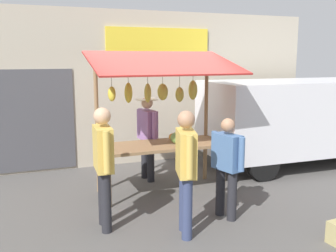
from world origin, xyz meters
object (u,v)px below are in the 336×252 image
Objects in this scene: shopper_with_ponytail at (103,159)px; vendor_with_sunhat at (147,132)px; market_stall at (163,106)px; shopper_in_grey_tee at (186,164)px; parked_van at (296,115)px; shopper_with_shopping_bag at (227,162)px.

vendor_with_sunhat is at bearing -30.18° from shopper_with_ponytail.
shopper_in_grey_tee is (0.33, 1.77, -0.55)m from market_stall.
shopper_with_ponytail is at bearing 22.66° from parked_van.
parked_van is (-2.92, -2.09, 0.26)m from shopper_with_shopping_bag.
market_stall reaches higher than shopper_with_ponytail.
shopper_with_shopping_bag is at bearing 107.92° from market_stall.
shopper_with_shopping_bag is 0.89× the size of shopper_in_grey_tee.
shopper_with_ponytail reaches higher than shopper_in_grey_tee.
shopper_with_shopping_bag is at bearing -53.29° from shopper_in_grey_tee.
shopper_with_shopping_bag is at bearing -95.71° from shopper_with_ponytail.
shopper_with_ponytail is (1.25, 1.88, 0.04)m from vendor_with_sunhat.
shopper_with_ponytail is at bearing -41.46° from vendor_with_sunhat.
shopper_with_shopping_bag is 0.87m from shopper_in_grey_tee.
market_stall is at bearing 5.05° from shopper_in_grey_tee.
shopper_in_grey_tee is 4.43m from parked_van.
market_stall is 1.46× the size of shopper_in_grey_tee.
market_stall is 1.83m from shopper_with_ponytail.
market_stall is at bearing 12.17° from parked_van.
shopper_in_grey_tee reaches higher than shopper_with_shopping_bag.
market_stall is 1.65× the size of shopper_with_shopping_bag.
shopper_with_ponytail is at bearing 66.53° from shopper_with_shopping_bag.
shopper_in_grey_tee is at bearing 79.55° from market_stall.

